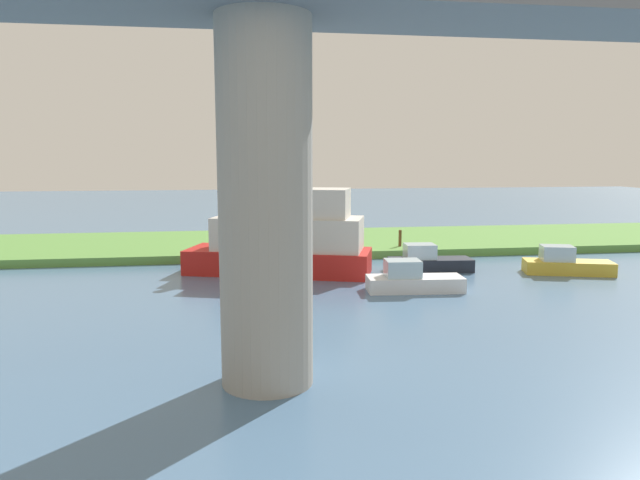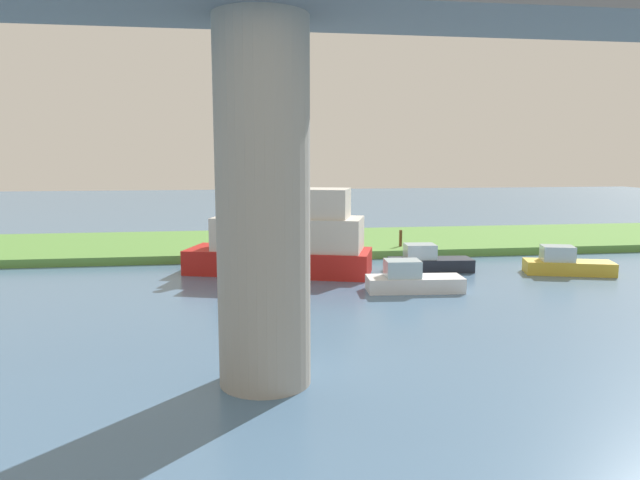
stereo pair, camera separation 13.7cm
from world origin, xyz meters
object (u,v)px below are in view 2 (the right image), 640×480
at_px(motorboat_white, 285,239).
at_px(riverboat_paddlewheel, 566,264).
at_px(bridge_pylon, 263,206).
at_px(skiff_small, 412,280).
at_px(motorboat_red, 428,261).
at_px(mooring_post, 401,238).
at_px(person_on_bank, 276,238).

height_order(motorboat_white, riverboat_paddlewheel, motorboat_white).
height_order(bridge_pylon, skiff_small, bridge_pylon).
bearing_deg(motorboat_red, motorboat_white, -3.91).
bearing_deg(mooring_post, skiff_small, 76.70).
xyz_separation_m(motorboat_red, riverboat_paddlewheel, (-7.22, 1.86, 0.00)).
bearing_deg(mooring_post, motorboat_red, 88.77).
bearing_deg(person_on_bank, motorboat_red, 143.75).
distance_m(mooring_post, skiff_small, 10.93).
distance_m(person_on_bank, riverboat_paddlewheel, 17.17).
relative_size(mooring_post, motorboat_red, 0.23).
bearing_deg(riverboat_paddlewheel, motorboat_white, -8.98).
xyz_separation_m(bridge_pylon, riverboat_paddlewheel, (-17.11, -13.25, -4.47)).
height_order(motorboat_white, skiff_small, motorboat_white).
bearing_deg(skiff_small, mooring_post, -103.30).
xyz_separation_m(bridge_pylon, person_on_bank, (-1.82, -21.03, -3.82)).
xyz_separation_m(person_on_bank, mooring_post, (-8.21, -0.02, -0.17)).
height_order(bridge_pylon, motorboat_white, bridge_pylon).
bearing_deg(riverboat_paddlewheel, motorboat_red, -14.42).
distance_m(person_on_bank, motorboat_white, 5.42).
xyz_separation_m(mooring_post, motorboat_red, (0.13, 5.95, -0.49)).
xyz_separation_m(person_on_bank, motorboat_white, (-0.09, 5.38, 0.69)).
height_order(riverboat_paddlewheel, skiff_small, riverboat_paddlewheel).
height_order(mooring_post, riverboat_paddlewheel, mooring_post).
xyz_separation_m(motorboat_white, riverboat_paddlewheel, (-15.20, 2.40, -1.35)).
relative_size(mooring_post, motorboat_white, 0.10).
relative_size(motorboat_white, riverboat_paddlewheel, 2.16).
distance_m(mooring_post, motorboat_red, 5.97).
height_order(motorboat_white, motorboat_red, motorboat_white).
height_order(mooring_post, skiff_small, mooring_post).
bearing_deg(motorboat_red, skiff_small, 63.00).
height_order(person_on_bank, mooring_post, person_on_bank).
distance_m(bridge_pylon, mooring_post, 23.66).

